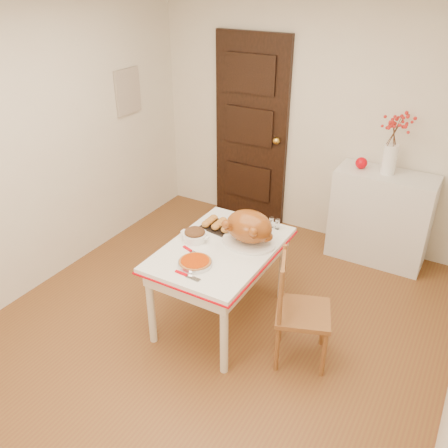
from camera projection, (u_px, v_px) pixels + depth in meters
The scene contains 18 objects.
floor at pixel (214, 331), 3.93m from camera, with size 3.50×4.00×0.00m, color brown.
wall_back at pixel (315, 120), 4.85m from camera, with size 3.50×0.00×2.50m, color silver.
wall_left at pixel (37, 149), 4.10m from camera, with size 0.00×4.00×2.50m, color silver.
door_back at pixel (251, 131), 5.24m from camera, with size 0.85×0.06×2.06m, color black.
photo_board at pixel (128, 91), 4.88m from camera, with size 0.03×0.35×0.45m, color beige.
sideboard at pixel (380, 217), 4.69m from camera, with size 0.92×0.41×0.92m, color silver.
kitchen_table at pixel (221, 284), 3.91m from camera, with size 0.81×1.18×0.70m, color white, non-canonical shape.
chair_oak at pixel (303, 311), 3.47m from camera, with size 0.39×0.39×0.88m, color brown, non-canonical shape.
berry_vase at pixel (392, 144), 4.33m from camera, with size 0.30×0.30×0.58m, color white, non-canonical shape.
apple at pixel (361, 163), 4.55m from camera, with size 0.11×0.11×0.11m, color #C7000B.
turkey_platter at pixel (249, 228), 3.72m from camera, with size 0.44×0.35×0.28m, color #74340E, non-canonical shape.
pumpkin_pie at pixel (195, 262), 3.51m from camera, with size 0.25×0.25×0.05m, color #A72D00.
stuffing_dish at pixel (195, 235), 3.81m from camera, with size 0.25×0.19×0.10m, color #55331B, non-canonical shape.
rolls_tray at pixel (219, 224), 3.99m from camera, with size 0.27×0.21×0.07m, color #B36C2A, non-canonical shape.
pie_server at pixel (187, 276), 3.39m from camera, with size 0.21×0.06×0.01m, color silver, non-canonical shape.
carving_knife at pixel (194, 253), 3.65m from camera, with size 0.26×0.06×0.01m, color silver, non-canonical shape.
drinking_glass at pixel (255, 217), 4.07m from camera, with size 0.06×0.06×0.10m, color white.
shaker_pair at pixel (274, 223), 3.99m from camera, with size 0.09×0.04×0.09m, color white, non-canonical shape.
Camera 1 is at (1.59, -2.57, 2.66)m, focal length 38.46 mm.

